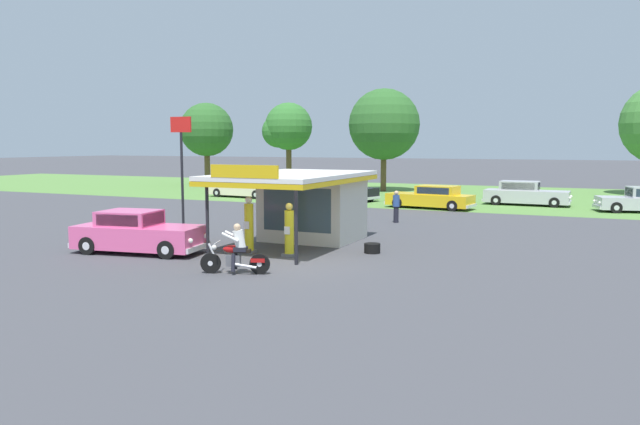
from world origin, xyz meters
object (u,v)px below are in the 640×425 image
at_px(gas_pump_nearside, 249,227).
at_px(parked_car_back_row_far_left, 431,198).
at_px(parked_car_second_row_spare, 346,191).
at_px(parked_car_back_row_right, 244,188).
at_px(bystander_strolling_foreground, 333,196).
at_px(parked_car_back_row_centre_right, 525,194).
at_px(gas_pump_offside, 289,232).
at_px(roadside_pole_sign, 182,154).
at_px(bystander_admiring_sedan, 396,206).
at_px(spare_tire_stack, 372,248).
at_px(bystander_chatting_near_pumps, 280,191).
at_px(motorcycle_with_rider, 236,253).
at_px(featured_classic_sedan, 138,233).

height_order(gas_pump_nearside, parked_car_back_row_far_left, gas_pump_nearside).
bearing_deg(gas_pump_nearside, parked_car_back_row_far_left, 82.48).
bearing_deg(parked_car_back_row_far_left, parked_car_second_row_spare, 156.90).
distance_m(parked_car_back_row_right, bystander_strolling_foreground, 10.74).
xyz_separation_m(parked_car_back_row_centre_right, parked_car_back_row_far_left, (-5.15, -4.60, -0.06)).
bearing_deg(gas_pump_offside, bystander_strolling_foreground, 107.21).
xyz_separation_m(parked_car_second_row_spare, bystander_strolling_foreground, (1.49, -5.82, 0.12)).
distance_m(parked_car_back_row_far_left, roadside_pole_sign, 16.90).
relative_size(bystander_admiring_sedan, spare_tire_stack, 2.75).
xyz_separation_m(gas_pump_nearside, roadside_pole_sign, (-5.64, 3.55, 2.58)).
xyz_separation_m(parked_car_back_row_right, parked_car_back_row_far_left, (14.95, -2.14, -0.06)).
bearing_deg(parked_car_back_row_far_left, parked_car_back_row_centre_right, 41.79).
bearing_deg(bystander_admiring_sedan, bystander_chatting_near_pumps, 150.75).
xyz_separation_m(bystander_chatting_near_pumps, roadside_pole_sign, (1.51, -12.41, 2.60)).
height_order(motorcycle_with_rider, parked_car_second_row_spare, motorcycle_with_rider).
relative_size(bystander_strolling_foreground, spare_tire_stack, 2.54).
relative_size(bystander_chatting_near_pumps, bystander_admiring_sedan, 1.07).
bearing_deg(parked_car_second_row_spare, bystander_chatting_near_pumps, -116.84).
bearing_deg(bystander_strolling_foreground, parked_car_back_row_centre_right, 35.12).
distance_m(bystander_admiring_sedan, spare_tire_stack, 9.00).
bearing_deg(parked_car_back_row_centre_right, featured_classic_sedan, -114.91).
relative_size(featured_classic_sedan, parked_car_back_row_far_left, 0.90).
xyz_separation_m(parked_car_back_row_right, parked_car_back_row_centre_right, (20.10, 2.46, -0.00)).
bearing_deg(featured_classic_sedan, bystander_strolling_foreground, 87.53).
distance_m(parked_car_back_row_right, roadside_pole_sign, 18.32).
relative_size(parked_car_second_row_spare, bystander_chatting_near_pumps, 2.92).
bearing_deg(bystander_admiring_sedan, bystander_strolling_foreground, 139.47).
distance_m(parked_car_back_row_far_left, bystander_chatting_near_pumps, 9.79).
bearing_deg(bystander_admiring_sedan, gas_pump_offside, -94.01).
distance_m(featured_classic_sedan, parked_car_back_row_centre_right, 26.91).
bearing_deg(gas_pump_nearside, parked_car_second_row_spare, 102.18).
distance_m(gas_pump_nearside, roadside_pole_sign, 7.15).
xyz_separation_m(gas_pump_offside, spare_tire_stack, (2.52, 1.81, -0.70)).
bearing_deg(gas_pump_offside, gas_pump_nearside, 180.00).
xyz_separation_m(parked_car_back_row_right, bystander_admiring_sedan, (14.98, -9.68, 0.13)).
xyz_separation_m(bystander_strolling_foreground, bystander_chatting_near_pumps, (-4.09, 0.68, 0.14)).
bearing_deg(bystander_strolling_foreground, motorcycle_with_rider, -76.16).
distance_m(parked_car_back_row_far_left, spare_tire_stack, 16.44).
height_order(motorcycle_with_rider, parked_car_back_row_centre_right, parked_car_back_row_centre_right).
bearing_deg(bystander_admiring_sedan, parked_car_second_row_spare, 123.58).
relative_size(parked_car_back_row_centre_right, bystander_admiring_sedan, 3.38).
relative_size(gas_pump_nearside, parked_car_back_row_centre_right, 0.38).
distance_m(bystander_strolling_foreground, spare_tire_stack, 15.32).
xyz_separation_m(motorcycle_with_rider, parked_car_back_row_right, (-14.09, 23.63, 0.08)).
bearing_deg(parked_car_second_row_spare, parked_car_back_row_right, -174.16).
relative_size(motorcycle_with_rider, roadside_pole_sign, 0.40).
bearing_deg(parked_car_back_row_right, gas_pump_nearside, -58.23).
bearing_deg(featured_classic_sedan, parked_car_back_row_far_left, 72.65).
height_order(featured_classic_sedan, roadside_pole_sign, roadside_pole_sign).
relative_size(parked_car_second_row_spare, roadside_pole_sign, 0.98).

